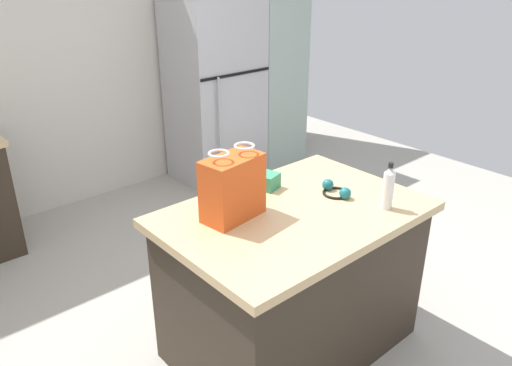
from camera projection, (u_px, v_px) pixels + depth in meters
The scene contains 9 objects.
ground at pixel (262, 329), 3.07m from camera, with size 6.86×6.86×0.00m, color #ADA89E.
back_wall at pixel (64, 55), 4.22m from camera, with size 5.72×0.13×2.60m.
kitchen_island at pixel (292, 280), 2.79m from camera, with size 1.34×0.92×0.87m.
refrigerator at pixel (215, 90), 4.88m from camera, with size 0.80×0.69×1.75m.
tall_cabinet at pixel (269, 65), 5.23m from camera, with size 0.56×0.61×2.05m.
shopping_bag at pixel (233, 187), 2.47m from camera, with size 0.33×0.21×0.36m.
small_box at pixel (267, 181), 2.84m from camera, with size 0.11×0.11×0.09m, color #388E66.
bottle at pixel (388, 188), 2.58m from camera, with size 0.06×0.06×0.25m.
ear_defenders at pixel (336, 190), 2.77m from camera, with size 0.16×0.20×0.06m.
Camera 1 is at (-1.63, -1.81, 2.08)m, focal length 35.70 mm.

